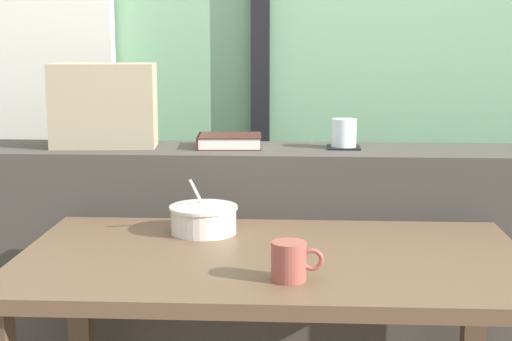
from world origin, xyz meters
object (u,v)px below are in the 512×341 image
Objects in this scene: soup_bowl at (204,219)px; ceramic_mug at (290,261)px; breakfast_table at (271,297)px; throw_pillow at (104,106)px; closed_book at (229,141)px; coaster_square at (344,147)px; juice_glass at (344,134)px.

soup_bowl is 1.60× the size of ceramic_mug.
soup_bowl is (-0.19, 0.19, 0.14)m from breakfast_table.
throw_pillow reaches higher than soup_bowl.
breakfast_table is 0.68m from closed_book.
breakfast_table is 0.30m from soup_bowl.
coaster_square is 0.76m from throw_pillow.
soup_bowl reaches higher than ceramic_mug.
closed_book is (-0.15, 0.59, 0.30)m from breakfast_table.
juice_glass is 0.27× the size of throw_pillow.
soup_bowl is (-0.39, -0.40, -0.14)m from coaster_square.
soup_bowl is at bearing 133.90° from breakfast_table.
soup_bowl is (0.36, -0.38, -0.26)m from throw_pillow.
coaster_square is 0.81m from ceramic_mug.
breakfast_table is 3.81× the size of throw_pillow.
closed_book is at bearing 179.74° from coaster_square.
juice_glass is at bearing 1.26° from throw_pillow.
juice_glass is 0.48× the size of soup_bowl.
breakfast_table is at bearing -46.77° from throw_pillow.
breakfast_table is at bearing -46.10° from soup_bowl.
throw_pillow is 0.59m from soup_bowl.
juice_glass is 0.42× the size of closed_book.
soup_bowl is at bearing -47.11° from throw_pillow.
ceramic_mug is (0.23, -0.39, 0.01)m from soup_bowl.
closed_book reaches higher than soup_bowl.
ceramic_mug is at bearing -101.17° from coaster_square.
soup_bowl is (-0.39, -0.40, -0.18)m from juice_glass.
juice_glass is at bearing 45.80° from soup_bowl.
throw_pillow reaches higher than ceramic_mug.
juice_glass is at bearing 0.00° from coaster_square.
juice_glass is (0.00, 0.00, 0.04)m from coaster_square.
soup_bowl is at bearing -134.20° from coaster_square.
throw_pillow is (-0.75, -0.02, 0.13)m from coaster_square.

